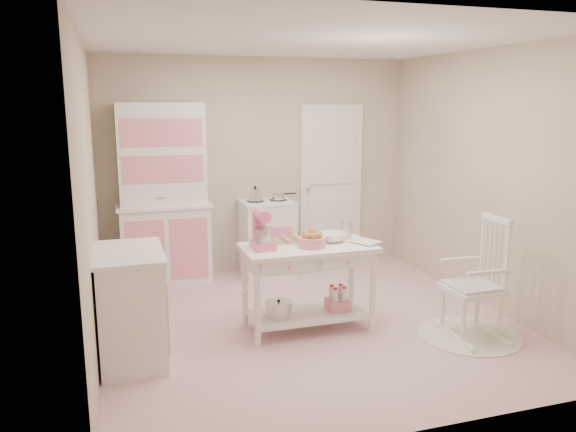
# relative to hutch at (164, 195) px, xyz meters

# --- Properties ---
(room_shell) EXTENTS (3.84, 3.84, 2.62)m
(room_shell) POSITION_rel_hutch_xyz_m (1.17, -1.66, 0.61)
(room_shell) COLOR #C67B89
(room_shell) RESTS_ON ground
(door) EXTENTS (0.82, 0.05, 2.04)m
(door) POSITION_rel_hutch_xyz_m (2.12, 0.21, -0.02)
(door) COLOR white
(door) RESTS_ON ground
(hutch) EXTENTS (1.06, 0.50, 2.08)m
(hutch) POSITION_rel_hutch_xyz_m (0.00, 0.00, 0.00)
(hutch) COLOR white
(hutch) RESTS_ON ground
(stove) EXTENTS (0.62, 0.57, 0.92)m
(stove) POSITION_rel_hutch_xyz_m (1.20, -0.05, -0.58)
(stove) COLOR white
(stove) RESTS_ON ground
(base_cabinet) EXTENTS (0.54, 0.84, 0.92)m
(base_cabinet) POSITION_rel_hutch_xyz_m (-0.46, -1.94, -0.58)
(base_cabinet) COLOR white
(base_cabinet) RESTS_ON ground
(lace_rug) EXTENTS (0.92, 0.92, 0.01)m
(lace_rug) POSITION_rel_hutch_xyz_m (2.46, -2.37, -1.03)
(lace_rug) COLOR white
(lace_rug) RESTS_ON ground
(rocking_chair) EXTENTS (0.51, 0.74, 1.10)m
(rocking_chair) POSITION_rel_hutch_xyz_m (2.46, -2.37, -0.49)
(rocking_chair) COLOR white
(rocking_chair) RESTS_ON ground
(work_table) EXTENTS (1.20, 0.60, 0.80)m
(work_table) POSITION_rel_hutch_xyz_m (1.11, -1.78, -0.64)
(work_table) COLOR white
(work_table) RESTS_ON ground
(stand_mixer) EXTENTS (0.21, 0.29, 0.34)m
(stand_mixer) POSITION_rel_hutch_xyz_m (0.69, -1.76, -0.07)
(stand_mixer) COLOR pink
(stand_mixer) RESTS_ON work_table
(cookie_tray) EXTENTS (0.34, 0.24, 0.02)m
(cookie_tray) POSITION_rel_hutch_xyz_m (0.96, -1.60, -0.23)
(cookie_tray) COLOR silver
(cookie_tray) RESTS_ON work_table
(bread_basket) EXTENTS (0.25, 0.25, 0.09)m
(bread_basket) POSITION_rel_hutch_xyz_m (1.13, -1.83, -0.19)
(bread_basket) COLOR pink
(bread_basket) RESTS_ON work_table
(mixing_bowl) EXTENTS (0.26, 0.26, 0.08)m
(mixing_bowl) POSITION_rel_hutch_xyz_m (1.37, -1.70, -0.20)
(mixing_bowl) COLOR white
(mixing_bowl) RESTS_ON work_table
(metal_pitcher) EXTENTS (0.10, 0.10, 0.17)m
(metal_pitcher) POSITION_rel_hutch_xyz_m (1.55, -1.62, -0.16)
(metal_pitcher) COLOR silver
(metal_pitcher) RESTS_ON work_table
(recipe_book) EXTENTS (0.28, 0.31, 0.02)m
(recipe_book) POSITION_rel_hutch_xyz_m (1.56, -1.90, -0.23)
(recipe_book) COLOR white
(recipe_book) RESTS_ON work_table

